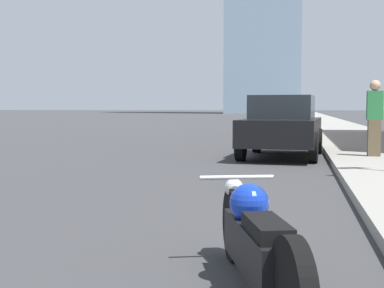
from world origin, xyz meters
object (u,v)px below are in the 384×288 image
Objects in this scene: parked_car_white at (285,117)px; parked_car_blue at (293,114)px; parked_car_black at (282,126)px; motorcycle at (256,241)px; pedestrian at (374,117)px; parked_car_red at (293,112)px.

parked_car_white is 11.22m from parked_car_blue.
parked_car_black is at bearing -85.06° from parked_car_white.
pedestrian is at bearing 60.54° from motorcycle.
motorcycle is 33.92m from parked_car_blue.
parked_car_blue is at bearing 72.87° from motorcycle.
parked_car_black is at bearing -94.59° from parked_car_red.
parked_car_white is 23.26m from parked_car_red.
parked_car_white is (-0.17, 12.24, 0.01)m from parked_car_black.
parked_car_black is at bearing 156.65° from pedestrian.
pedestrian is (2.34, -13.18, 0.25)m from parked_car_white.
motorcycle is 9.77m from pedestrian.
parked_car_black reaches higher than parked_car_blue.
parked_car_black is 0.98× the size of parked_car_blue.
parked_car_red is 2.51× the size of pedestrian.
motorcycle is at bearing -84.85° from parked_car_black.
motorcycle is 0.53× the size of parked_car_black.
parked_car_black is 0.94× the size of parked_car_white.
parked_car_red is at bearing 72.97° from motorcycle.
parked_car_red is (-0.08, 12.04, 0.04)m from parked_car_blue.
motorcycle is at bearing -102.36° from pedestrian.
parked_car_black is (-0.09, 10.45, 0.45)m from motorcycle.
motorcycle is 0.52× the size of parked_car_blue.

